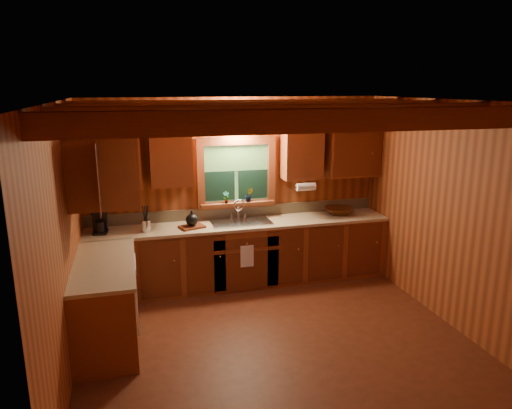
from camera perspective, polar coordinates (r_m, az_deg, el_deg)
The scene contains 20 objects.
room at distance 5.03m, azimuth 2.37°, elevation -2.69°, with size 4.20×4.20×4.20m.
ceiling_beams at distance 4.82m, azimuth 2.51°, elevation 10.98°, with size 4.20×2.54×0.18m.
base_cabinets at distance 6.39m, azimuth -5.46°, elevation -7.29°, with size 4.20×2.22×0.86m.
countertop at distance 6.25m, azimuth -5.44°, elevation -3.41°, with size 4.20×2.24×0.04m.
backsplash at distance 6.87m, azimuth -2.35°, elevation -0.87°, with size 4.20×0.02×0.16m, color tan.
dishwasher_panel at distance 5.76m, azimuth -14.18°, elevation -10.13°, with size 0.02×0.60×0.80m, color white.
upper_cabinets at distance 6.15m, azimuth -6.63°, elevation 5.47°, with size 4.19×1.77×0.78m.
window at distance 6.73m, azimuth -2.36°, elevation 3.61°, with size 1.12×0.08×1.00m.
window_sill at distance 6.77m, azimuth -2.24°, elevation 0.14°, with size 1.06×0.14×0.04m, color brown.
wall_sconce at distance 6.53m, azimuth -2.18°, elevation 8.92°, with size 0.45×0.21×0.17m.
paper_towel_roll at distance 6.70m, azimuth 5.99°, elevation 2.12°, with size 0.11×0.11×0.27m, color white.
dish_towel at distance 6.43m, azimuth -1.08°, elevation -6.22°, with size 0.18×0.01×0.30m, color white.
sink at distance 6.64m, azimuth -1.80°, elevation -2.52°, with size 0.82×0.48×0.43m.
coffee_maker at distance 6.44m, azimuth -18.21°, elevation -1.91°, with size 0.18×0.23×0.31m.
utensil_crock at distance 6.35m, azimuth -13.08°, elevation -2.42°, with size 0.12×0.12×0.35m.
cutting_board at distance 6.42m, azimuth -7.67°, elevation -2.66°, with size 0.31×0.22×0.03m, color #5B2613.
teakettle at distance 6.40m, azimuth -7.69°, elevation -1.83°, with size 0.16×0.16×0.21m.
wicker_basket at distance 7.14m, azimuth 9.93°, elevation -0.75°, with size 0.40×0.40×0.10m, color #48230C.
potted_plant_left at distance 6.68m, azimuth -3.61°, elevation 0.85°, with size 0.09×0.06×0.17m, color #5B2613.
potted_plant_right at distance 6.76m, azimuth -0.83°, elevation 1.17°, with size 0.11×0.09×0.20m, color #5B2613.
Camera 1 is at (-1.45, -4.59, 2.75)m, focal length 33.40 mm.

